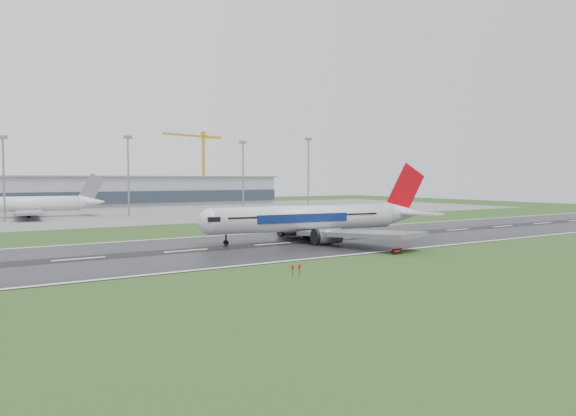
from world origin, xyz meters
TOP-DOWN VIEW (x-y plane):
  - ground at (0.00, 0.00)m, footprint 520.00×520.00m
  - runway at (0.00, 0.00)m, footprint 400.00×45.00m
  - apron at (0.00, 125.00)m, footprint 400.00×130.00m
  - terminal at (0.00, 185.00)m, footprint 240.00×36.00m
  - main_airliner at (33.59, 1.01)m, footprint 64.93×62.50m
  - parked_airliner at (-15.88, 116.90)m, footprint 57.80×54.43m
  - tower_crane at (90.15, 200.00)m, footprint 42.06×14.92m
  - runway_sign at (31.90, -25.52)m, footprint 2.28×0.92m
  - floodmast_2 at (-24.24, 100.00)m, footprint 0.64×0.64m
  - floodmast_3 at (16.78, 100.00)m, footprint 0.64×0.64m
  - floodmast_4 at (64.92, 100.00)m, footprint 0.64×0.64m
  - floodmast_5 at (98.35, 100.00)m, footprint 0.64×0.64m

SIDE VIEW (x-z plane):
  - ground at x=0.00m, z-range 0.00..0.00m
  - apron at x=0.00m, z-range 0.00..0.08m
  - runway at x=0.00m, z-range 0.00..0.10m
  - runway_sign at x=31.90m, z-range 0.00..1.04m
  - terminal at x=0.00m, z-range 0.00..15.00m
  - parked_airliner at x=-15.88m, z-range 0.08..15.82m
  - main_airliner at x=33.59m, z-range 0.10..17.39m
  - floodmast_2 at x=-24.24m, z-range 0.00..27.34m
  - floodmast_4 at x=64.92m, z-range 0.00..28.97m
  - floodmast_3 at x=16.78m, z-range 0.00..29.08m
  - floodmast_5 at x=98.35m, z-range 0.00..31.65m
  - tower_crane at x=90.15m, z-range 0.00..42.83m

